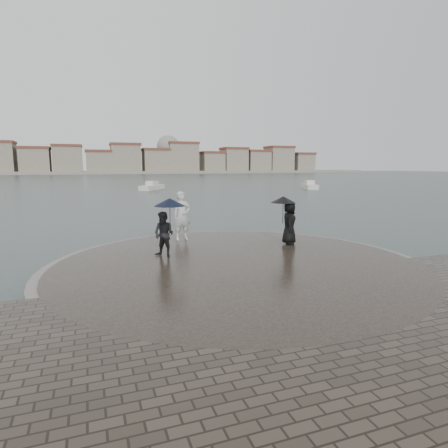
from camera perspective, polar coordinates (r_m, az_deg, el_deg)
name	(u,v)px	position (r m, az deg, el deg)	size (l,w,h in m)	color
ground	(290,311)	(9.55, 10.08, -12.88)	(400.00, 400.00, 0.00)	#2B3835
kerb_ring	(237,268)	(12.49, 2.04, -6.73)	(12.50, 12.50, 0.32)	gray
quay_tip	(237,267)	(12.48, 2.04, -6.64)	(11.90, 11.90, 0.36)	#2D261E
statue	(182,216)	(16.07, -6.43, 1.25)	(0.76, 0.50, 2.08)	silver
visitor_left	(166,223)	(13.22, -8.85, 0.08)	(1.30, 1.15, 2.04)	black
visitor_right	(288,217)	(15.28, 9.70, 1.05)	(1.22, 1.12, 1.95)	black
far_skyline	(83,161)	(168.39, -20.72, 9.03)	(260.00, 20.00, 37.00)	gray
boats	(169,191)	(48.12, -8.35, 5.05)	(48.46, 23.11, 1.50)	silver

